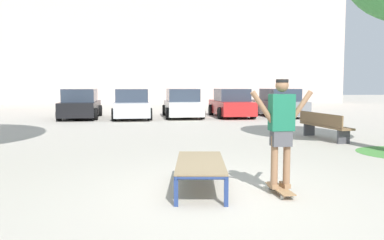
{
  "coord_description": "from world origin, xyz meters",
  "views": [
    {
      "loc": [
        -1.06,
        -5.93,
        1.69
      ],
      "look_at": [
        -0.37,
        1.82,
        1.0
      ],
      "focal_mm": 36.77,
      "sensor_mm": 36.0,
      "label": 1
    }
  ],
  "objects_px": {
    "car_silver": "(132,105)",
    "park_bench": "(324,125)",
    "car_black": "(80,105)",
    "car_grey": "(279,104)",
    "car_red": "(231,104)",
    "skateboard": "(280,189)",
    "car_white": "(182,104)",
    "skate_box": "(200,164)",
    "skater": "(281,126)"
  },
  "relations": [
    {
      "from": "skate_box",
      "to": "car_grey",
      "type": "relative_size",
      "value": 0.45
    },
    {
      "from": "car_red",
      "to": "car_white",
      "type": "bearing_deg",
      "value": -178.34
    },
    {
      "from": "skate_box",
      "to": "car_black",
      "type": "relative_size",
      "value": 0.46
    },
    {
      "from": "car_red",
      "to": "park_bench",
      "type": "height_order",
      "value": "car_red"
    },
    {
      "from": "car_black",
      "to": "car_silver",
      "type": "distance_m",
      "value": 2.64
    },
    {
      "from": "skate_box",
      "to": "skater",
      "type": "bearing_deg",
      "value": -18.23
    },
    {
      "from": "car_grey",
      "to": "park_bench",
      "type": "relative_size",
      "value": 1.78
    },
    {
      "from": "car_silver",
      "to": "skate_box",
      "type": "bearing_deg",
      "value": -81.95
    },
    {
      "from": "car_white",
      "to": "car_black",
      "type": "bearing_deg",
      "value": -178.94
    },
    {
      "from": "skater",
      "to": "car_white",
      "type": "relative_size",
      "value": 0.4
    },
    {
      "from": "car_white",
      "to": "car_grey",
      "type": "height_order",
      "value": "same"
    },
    {
      "from": "car_black",
      "to": "car_white",
      "type": "bearing_deg",
      "value": 1.06
    },
    {
      "from": "car_silver",
      "to": "park_bench",
      "type": "relative_size",
      "value": 1.77
    },
    {
      "from": "skate_box",
      "to": "car_grey",
      "type": "xyz_separation_m",
      "value": [
        5.89,
        14.46,
        0.28
      ]
    },
    {
      "from": "park_bench",
      "to": "skater",
      "type": "bearing_deg",
      "value": -119.03
    },
    {
      "from": "car_white",
      "to": "car_red",
      "type": "distance_m",
      "value": 2.62
    },
    {
      "from": "skate_box",
      "to": "car_grey",
      "type": "bearing_deg",
      "value": 67.84
    },
    {
      "from": "skater",
      "to": "car_white",
      "type": "distance_m",
      "value": 14.77
    },
    {
      "from": "car_black",
      "to": "car_grey",
      "type": "distance_m",
      "value": 10.48
    },
    {
      "from": "car_silver",
      "to": "skater",
      "type": "bearing_deg",
      "value": -77.49
    },
    {
      "from": "skateboard",
      "to": "car_white",
      "type": "bearing_deg",
      "value": 92.15
    },
    {
      "from": "car_silver",
      "to": "car_white",
      "type": "relative_size",
      "value": 1.01
    },
    {
      "from": "skate_box",
      "to": "car_white",
      "type": "relative_size",
      "value": 0.46
    },
    {
      "from": "skate_box",
      "to": "park_bench",
      "type": "xyz_separation_m",
      "value": [
        4.49,
        5.52,
        0.03
      ]
    },
    {
      "from": "skater",
      "to": "car_black",
      "type": "height_order",
      "value": "skater"
    },
    {
      "from": "car_silver",
      "to": "car_grey",
      "type": "relative_size",
      "value": 0.99
    },
    {
      "from": "skater",
      "to": "car_black",
      "type": "xyz_separation_m",
      "value": [
        -5.79,
        14.66,
        -0.38
      ]
    },
    {
      "from": "car_red",
      "to": "car_grey",
      "type": "xyz_separation_m",
      "value": [
        2.62,
        0.03,
        0.0
      ]
    },
    {
      "from": "skate_box",
      "to": "car_black",
      "type": "height_order",
      "value": "car_black"
    },
    {
      "from": "skater",
      "to": "car_red",
      "type": "distance_m",
      "value": 14.98
    },
    {
      "from": "skate_box",
      "to": "skater",
      "type": "height_order",
      "value": "skater"
    },
    {
      "from": "skate_box",
      "to": "park_bench",
      "type": "height_order",
      "value": "park_bench"
    },
    {
      "from": "car_black",
      "to": "car_grey",
      "type": "relative_size",
      "value": 0.99
    },
    {
      "from": "car_red",
      "to": "skater",
      "type": "bearing_deg",
      "value": -97.92
    },
    {
      "from": "car_black",
      "to": "skater",
      "type": "bearing_deg",
      "value": -68.44
    },
    {
      "from": "car_black",
      "to": "park_bench",
      "type": "bearing_deg",
      "value": -43.91
    },
    {
      "from": "skateboard",
      "to": "park_bench",
      "type": "height_order",
      "value": "park_bench"
    },
    {
      "from": "car_silver",
      "to": "park_bench",
      "type": "bearing_deg",
      "value": -52.39
    },
    {
      "from": "car_red",
      "to": "car_grey",
      "type": "bearing_deg",
      "value": 0.64
    },
    {
      "from": "skater",
      "to": "park_bench",
      "type": "distance_m",
      "value": 6.8
    },
    {
      "from": "car_black",
      "to": "park_bench",
      "type": "height_order",
      "value": "car_black"
    },
    {
      "from": "skate_box",
      "to": "skateboard",
      "type": "height_order",
      "value": "skate_box"
    },
    {
      "from": "car_black",
      "to": "skateboard",
      "type": "bearing_deg",
      "value": -68.44
    },
    {
      "from": "skater",
      "to": "car_silver",
      "type": "bearing_deg",
      "value": 102.51
    },
    {
      "from": "skater",
      "to": "skate_box",
      "type": "bearing_deg",
      "value": 161.77
    },
    {
      "from": "skater",
      "to": "park_bench",
      "type": "height_order",
      "value": "skater"
    },
    {
      "from": "skate_box",
      "to": "car_silver",
      "type": "bearing_deg",
      "value": 98.05
    },
    {
      "from": "skater",
      "to": "park_bench",
      "type": "bearing_deg",
      "value": 60.97
    },
    {
      "from": "car_grey",
      "to": "car_red",
      "type": "bearing_deg",
      "value": -179.36
    },
    {
      "from": "car_white",
      "to": "park_bench",
      "type": "bearing_deg",
      "value": -66.51
    }
  ]
}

